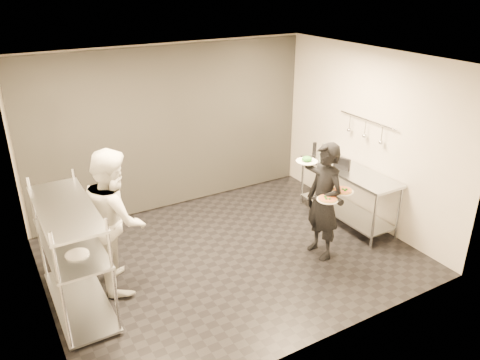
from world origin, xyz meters
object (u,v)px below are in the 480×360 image
chef (115,219)px  bottle_green (321,154)px  bottle_clear (324,148)px  pos_monitor (342,164)px  pass_rack (72,252)px  waiter (324,202)px  pizza_plate_far (343,191)px  salad_plate (307,160)px  pizza_plate_near (328,199)px  prep_counter (348,186)px  bottle_dark (314,149)px

chef → bottle_green: bearing=-76.6°
bottle_clear → bottle_green: bearing=-136.5°
chef → pos_monitor: (3.61, -0.16, 0.08)m
pass_rack → waiter: size_ratio=0.93×
pizza_plate_far → salad_plate: size_ratio=0.95×
waiter → bottle_green: size_ratio=7.22×
pizza_plate_near → pos_monitor: size_ratio=1.05×
pizza_plate_near → pizza_plate_far: 0.29m
pizza_plate_near → waiter: bearing=58.5°
waiter → pizza_plate_near: bearing=-31.2°
salad_plate → bottle_green: (0.94, 0.80, -0.34)m
pass_rack → prep_counter: (4.33, 0.00, -0.14)m
prep_counter → chef: 3.75m
waiter → bottle_green: (0.86, 1.14, 0.18)m
pizza_plate_far → bottle_clear: (0.99, 1.59, -0.06)m
chef → bottle_dark: (3.64, 0.58, 0.09)m
prep_counter → pos_monitor: pos_monitor is taller
salad_plate → pass_rack: bearing=175.7°
bottle_dark → prep_counter: bearing=-83.8°
prep_counter → bottle_green: bearing=105.1°
salad_plate → waiter: bearing=-78.5°
bottle_clear → pizza_plate_far: bearing=-121.8°
pass_rack → bottle_dark: 4.33m
prep_counter → pos_monitor: size_ratio=6.50×
waiter → salad_plate: bearing=-168.2°
chef → pass_rack: bearing=118.9°
pizza_plate_near → pizza_plate_far: bearing=6.0°
pass_rack → bottle_clear: 4.52m
pass_rack → bottle_green: size_ratio=6.74×
pass_rack → bottle_green: pass_rack is taller
waiter → chef: (-2.72, 0.82, 0.08)m
salad_plate → pos_monitor: salad_plate is taller
pass_rack → bottle_clear: bearing=10.2°
bottle_green → bottle_clear: 0.36m
waiter → bottle_dark: (0.93, 1.39, 0.18)m
chef → bottle_clear: size_ratio=9.99×
pizza_plate_far → salad_plate: salad_plate is taller
waiter → pos_monitor: 1.12m
salad_plate → bottle_green: salad_plate is taller
pos_monitor → bottle_dark: size_ratio=1.23×
chef → salad_plate: (2.65, -0.47, 0.44)m
pizza_plate_near → bottle_green: bearing=53.8°
chef → bottle_dark: bearing=-72.9°
pizza_plate_far → pos_monitor: size_ratio=1.06×
chef → prep_counter: bearing=-85.3°
bottle_green → pizza_plate_near: bearing=-126.2°
chef → bottle_green: (3.58, 0.33, 0.10)m
chef → bottle_clear: (3.85, 0.58, 0.08)m
pass_rack → pizza_plate_near: 3.29m
bottle_clear → bottle_dark: 0.20m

